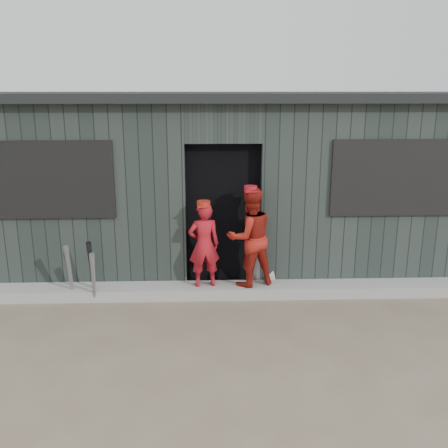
{
  "coord_description": "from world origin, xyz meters",
  "views": [
    {
      "loc": [
        -0.21,
        -4.36,
        2.68
      ],
      "look_at": [
        0.0,
        1.8,
        1.0
      ],
      "focal_mm": 40.0,
      "sensor_mm": 36.0,
      "label": 1
    }
  ],
  "objects_px": {
    "bat_right": "(92,270)",
    "bat_mid": "(93,278)",
    "player_red_left": "(204,245)",
    "player_grey_back": "(270,239)",
    "bat_left": "(70,273)",
    "dugout": "(220,179)",
    "player_red_right": "(250,237)"
  },
  "relations": [
    {
      "from": "bat_right",
      "to": "bat_mid",
      "type": "bearing_deg",
      "value": -73.02
    },
    {
      "from": "player_red_left",
      "to": "player_grey_back",
      "type": "height_order",
      "value": "player_grey_back"
    },
    {
      "from": "bat_left",
      "to": "dugout",
      "type": "distance_m",
      "value": 2.83
    },
    {
      "from": "player_red_right",
      "to": "bat_mid",
      "type": "bearing_deg",
      "value": -12.15
    },
    {
      "from": "bat_mid",
      "to": "player_red_left",
      "type": "height_order",
      "value": "player_red_left"
    },
    {
      "from": "bat_left",
      "to": "bat_right",
      "type": "distance_m",
      "value": 0.27
    },
    {
      "from": "bat_left",
      "to": "bat_right",
      "type": "height_order",
      "value": "bat_right"
    },
    {
      "from": "player_red_right",
      "to": "player_grey_back",
      "type": "bearing_deg",
      "value": -152.95
    },
    {
      "from": "bat_mid",
      "to": "bat_right",
      "type": "relative_size",
      "value": 0.9
    },
    {
      "from": "bat_mid",
      "to": "player_red_left",
      "type": "relative_size",
      "value": 0.66
    },
    {
      "from": "dugout",
      "to": "player_grey_back",
      "type": "bearing_deg",
      "value": -63.85
    },
    {
      "from": "bat_left",
      "to": "player_red_left",
      "type": "distance_m",
      "value": 1.75
    },
    {
      "from": "player_red_left",
      "to": "dugout",
      "type": "bearing_deg",
      "value": -108.25
    },
    {
      "from": "bat_right",
      "to": "player_red_left",
      "type": "relative_size",
      "value": 0.73
    },
    {
      "from": "player_red_left",
      "to": "bat_right",
      "type": "bearing_deg",
      "value": -6.05
    },
    {
      "from": "player_red_right",
      "to": "dugout",
      "type": "relative_size",
      "value": 0.16
    },
    {
      "from": "player_red_right",
      "to": "player_red_left",
      "type": "bearing_deg",
      "value": -17.38
    },
    {
      "from": "player_red_left",
      "to": "bat_left",
      "type": "bearing_deg",
      "value": -4.14
    },
    {
      "from": "player_red_right",
      "to": "player_grey_back",
      "type": "distance_m",
      "value": 0.47
    },
    {
      "from": "bat_mid",
      "to": "bat_right",
      "type": "bearing_deg",
      "value": 106.98
    },
    {
      "from": "player_red_left",
      "to": "player_grey_back",
      "type": "bearing_deg",
      "value": -167.72
    },
    {
      "from": "player_red_left",
      "to": "player_red_right",
      "type": "relative_size",
      "value": 0.86
    },
    {
      "from": "bat_mid",
      "to": "dugout",
      "type": "bearing_deg",
      "value": 49.35
    },
    {
      "from": "bat_right",
      "to": "player_red_left",
      "type": "distance_m",
      "value": 1.48
    },
    {
      "from": "bat_right",
      "to": "player_red_left",
      "type": "xyz_separation_m",
      "value": [
        1.45,
        0.09,
        0.3
      ]
    },
    {
      "from": "dugout",
      "to": "player_red_right",
      "type": "bearing_deg",
      "value": -78.34
    },
    {
      "from": "player_red_left",
      "to": "dugout",
      "type": "height_order",
      "value": "dugout"
    },
    {
      "from": "bat_mid",
      "to": "player_red_left",
      "type": "bearing_deg",
      "value": 10.27
    },
    {
      "from": "bat_mid",
      "to": "player_red_left",
      "type": "xyz_separation_m",
      "value": [
        1.4,
        0.25,
        0.35
      ]
    },
    {
      "from": "bat_mid",
      "to": "bat_right",
      "type": "distance_m",
      "value": 0.18
    },
    {
      "from": "player_red_left",
      "to": "player_grey_back",
      "type": "xyz_separation_m",
      "value": [
        0.91,
        0.36,
        -0.04
      ]
    },
    {
      "from": "bat_left",
      "to": "dugout",
      "type": "xyz_separation_m",
      "value": [
        1.97,
        1.84,
        0.88
      ]
    }
  ]
}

